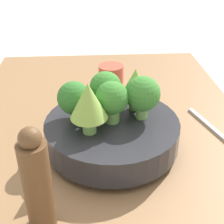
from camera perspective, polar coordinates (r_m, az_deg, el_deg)
name	(u,v)px	position (r m, az deg, el deg)	size (l,w,h in m)	color
ground_plane	(107,154)	(0.68, -0.94, -7.74)	(6.00, 6.00, 0.00)	beige
table	(107,147)	(0.67, -0.95, -6.48)	(1.02, 0.65, 0.04)	olive
bowl	(112,133)	(0.61, 0.00, -3.81)	(0.26, 0.26, 0.07)	#28282D
broccoli_floret_front	(143,94)	(0.59, 5.62, 3.21)	(0.07, 0.07, 0.09)	#7AB256
romanesco_piece_near	(135,83)	(0.61, 4.28, 5.23)	(0.05, 0.05, 0.09)	#609347
broccoli_floret_center	(112,99)	(0.57, 0.00, 2.33)	(0.06, 0.06, 0.08)	#6BA34C
broccoli_floret_right	(104,88)	(0.63, -1.41, 4.37)	(0.06, 0.06, 0.08)	#609347
romanesco_piece_far	(88,102)	(0.54, -4.33, 1.78)	(0.07, 0.07, 0.10)	#7AB256
broccoli_floret_back	(74,98)	(0.59, -6.98, 2.49)	(0.06, 0.06, 0.08)	#609347
cup	(111,80)	(0.82, -0.17, 5.88)	(0.06, 0.06, 0.08)	#C64C38
pepper_mill	(37,182)	(0.45, -13.53, -12.42)	(0.04, 0.04, 0.17)	brown
fork	(212,128)	(0.72, 17.84, -2.85)	(0.17, 0.06, 0.01)	#B2B2B7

